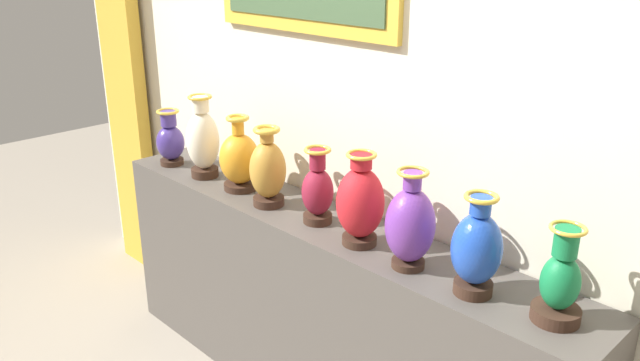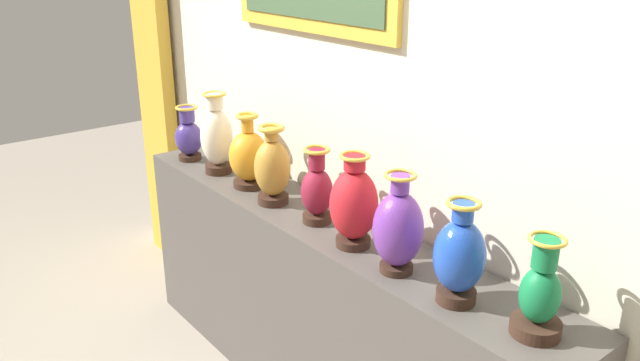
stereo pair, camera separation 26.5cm
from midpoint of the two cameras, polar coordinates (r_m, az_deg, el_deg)
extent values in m
cube|color=#4C4742|center=(2.94, 2.63, -11.94)|extent=(2.51, 0.38, 0.94)
cube|color=beige|center=(2.71, 7.02, 8.43)|extent=(4.58, 0.10, 2.98)
cube|color=gold|center=(4.19, -12.86, 9.67)|extent=(0.37, 0.08, 2.59)
cylinder|color=#382319|center=(3.50, -9.43, 2.07)|extent=(0.12, 0.12, 0.03)
ellipsoid|color=#3F2D7F|center=(3.46, -9.54, 3.72)|extent=(0.15, 0.15, 0.18)
cylinder|color=#3F2D7F|center=(3.43, -9.66, 5.80)|extent=(0.08, 0.08, 0.08)
torus|color=gold|center=(3.42, -9.70, 6.42)|extent=(0.12, 0.12, 0.02)
cylinder|color=#382319|center=(3.28, -6.80, 1.06)|extent=(0.14, 0.14, 0.04)
ellipsoid|color=beige|center=(3.22, -6.92, 3.85)|extent=(0.16, 0.16, 0.29)
cylinder|color=beige|center=(3.18, -7.06, 6.99)|extent=(0.08, 0.08, 0.07)
torus|color=gold|center=(3.17, -7.09, 7.64)|extent=(0.12, 0.12, 0.02)
cylinder|color=#382319|center=(3.08, -3.86, -0.26)|extent=(0.16, 0.16, 0.03)
ellipsoid|color=orange|center=(3.03, -3.92, 2.15)|extent=(0.19, 0.19, 0.24)
cylinder|color=orange|center=(2.99, -4.00, 5.04)|extent=(0.06, 0.06, 0.08)
torus|color=gold|center=(2.98, -4.02, 5.75)|extent=(0.11, 0.11, 0.02)
cylinder|color=#382319|center=(2.88, -1.59, -1.70)|extent=(0.14, 0.14, 0.04)
ellipsoid|color=#B27F2D|center=(2.83, -1.62, 1.08)|extent=(0.16, 0.16, 0.26)
cylinder|color=#B27F2D|center=(2.78, -1.65, 4.12)|extent=(0.06, 0.06, 0.06)
torus|color=gold|center=(2.77, -1.66, 4.66)|extent=(0.12, 0.12, 0.02)
cylinder|color=#382319|center=(2.69, 2.55, -3.41)|extent=(0.12, 0.12, 0.04)
ellipsoid|color=maroon|center=(2.64, 2.60, -1.06)|extent=(0.13, 0.13, 0.20)
cylinder|color=maroon|center=(2.59, 2.65, 1.85)|extent=(0.07, 0.07, 0.08)
torus|color=gold|center=(2.58, 2.66, 2.72)|extent=(0.11, 0.11, 0.02)
cylinder|color=#382319|center=(2.50, 6.03, -5.50)|extent=(0.14, 0.14, 0.03)
ellipsoid|color=red|center=(2.43, 6.17, -2.19)|extent=(0.19, 0.19, 0.28)
cylinder|color=red|center=(2.37, 6.32, 1.52)|extent=(0.08, 0.08, 0.05)
torus|color=gold|center=(2.37, 6.34, 2.13)|extent=(0.12, 0.12, 0.01)
cylinder|color=#382319|center=(2.34, 10.10, -7.74)|extent=(0.12, 0.12, 0.03)
ellipsoid|color=#6B3393|center=(2.27, 10.34, -4.37)|extent=(0.18, 0.18, 0.28)
cylinder|color=#6B3393|center=(2.21, 10.62, -0.37)|extent=(0.07, 0.07, 0.06)
torus|color=gold|center=(2.20, 10.67, 0.40)|extent=(0.11, 0.11, 0.01)
cylinder|color=#382319|center=(2.20, 15.52, -9.96)|extent=(0.13, 0.13, 0.04)
ellipsoid|color=#1E47B2|center=(2.13, 15.89, -6.60)|extent=(0.17, 0.17, 0.25)
cylinder|color=#1E47B2|center=(2.07, 16.30, -2.81)|extent=(0.07, 0.07, 0.06)
torus|color=gold|center=(2.06, 16.39, -2.05)|extent=(0.11, 0.11, 0.02)
cylinder|color=#382319|center=(2.12, 22.24, -12.16)|extent=(0.15, 0.15, 0.04)
ellipsoid|color=#14723D|center=(2.06, 22.66, -9.51)|extent=(0.12, 0.12, 0.18)
cylinder|color=#14723D|center=(2.00, 23.20, -6.13)|extent=(0.08, 0.08, 0.09)
torus|color=gold|center=(1.98, 23.38, -4.95)|extent=(0.11, 0.11, 0.01)
camera|label=1|loc=(0.13, -87.14, 1.08)|focal=35.78mm
camera|label=2|loc=(0.13, 92.86, -1.08)|focal=35.78mm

